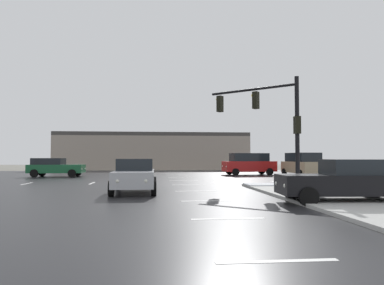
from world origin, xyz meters
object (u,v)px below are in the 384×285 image
Objects in this scene: fire_hydrant at (351,182)px; sedan_green at (54,167)px; suv_red at (249,163)px; sedan_silver at (135,175)px; sedan_black at (347,180)px; suv_tan at (303,164)px; traffic_signal_mast at (270,114)px.

fire_hydrant is 0.17× the size of sedan_green.
sedan_silver is at bearing 53.53° from suv_red.
sedan_green is at bearing -46.93° from sedan_black.
sedan_green is at bearing -0.39° from suv_red.
suv_tan is at bearing 132.56° from sedan_silver.
fire_hydrant is 10.02m from sedan_silver.
traffic_signal_mast reaches higher than sedan_black.
sedan_green reaches higher than fire_hydrant.
suv_red is at bearing -57.92° from traffic_signal_mast.
sedan_black is (15.47, -19.37, 0.00)m from sedan_green.
suv_tan is (6.27, 10.83, -2.90)m from traffic_signal_mast.
sedan_silver is 0.93× the size of suv_tan.
fire_hydrant is 17.50m from suv_red.
suv_red reaches higher than sedan_black.
suv_red is at bearing 148.53° from sedan_silver.
fire_hydrant is 14.43m from suv_tan.
suv_tan reaches higher than sedan_black.
suv_red is (9.65, 15.94, 0.24)m from sedan_silver.
suv_red reaches higher than sedan_green.
sedan_silver is 9.27m from sedan_black.
sedan_silver is at bearing 171.07° from fire_hydrant.
sedan_green is (-17.50, 16.02, 0.32)m from fire_hydrant.
sedan_green is 0.99× the size of sedan_black.
suv_red is (-3.76, 3.51, 0.00)m from suv_tan.
sedan_silver is 0.99× the size of sedan_green.
traffic_signal_mast is 1.16× the size of suv_tan.
traffic_signal_mast is 7.96m from sedan_silver.
sedan_black is (0.72, -6.51, -3.13)m from traffic_signal_mast.
sedan_black is (-1.79, -20.85, -0.24)m from suv_red.
sedan_silver is 0.98× the size of sedan_black.
sedan_silver is (-9.89, 1.55, 0.32)m from fire_hydrant.
suv_red is at bearing -90.44° from sedan_black.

